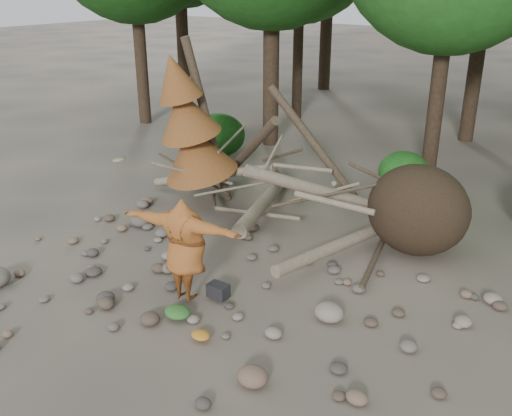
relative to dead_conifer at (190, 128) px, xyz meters
The scene contains 12 objects.
ground 5.05m from the dead_conifer, 47.26° to the right, with size 120.00×120.00×0.00m, color #514C44.
deadfall_pile 5.33m from the dead_conifer, ahead, with size 8.55×5.24×3.30m.
dead_conifer is the anchor object (origin of this frame).
bush_left 4.72m from the dead_conifer, 121.92° to the left, with size 1.80×1.80×1.44m, color #195115.
bush_mid 6.11m from the dead_conifer, 48.52° to the left, with size 1.40×1.40×1.12m, color #23671E.
frisbee_thrower 4.88m from the dead_conifer, 48.55° to the right, with size 3.55×1.13×2.22m.
backpack 5.19m from the dead_conifer, 41.62° to the right, with size 0.39×0.26×0.26m, color black.
cloth_green 5.74m from the dead_conifer, 50.19° to the right, with size 0.50×0.41×0.19m, color #32692A.
cloth_orange 6.40m from the dead_conifer, 46.05° to the right, with size 0.34×0.28×0.12m, color #C37A21.
boulder_front_right 7.55m from the dead_conifer, 40.33° to the right, with size 0.48×0.43×0.29m, color #795C4B.
boulder_mid_right 6.45m from the dead_conifer, 24.47° to the right, with size 0.54×0.48×0.32m, color gray.
boulder_mid_left 2.63m from the dead_conifer, 94.33° to the right, with size 0.53×0.48×0.32m, color #5D554E.
Camera 1 is at (6.60, -6.79, 5.63)m, focal length 40.00 mm.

